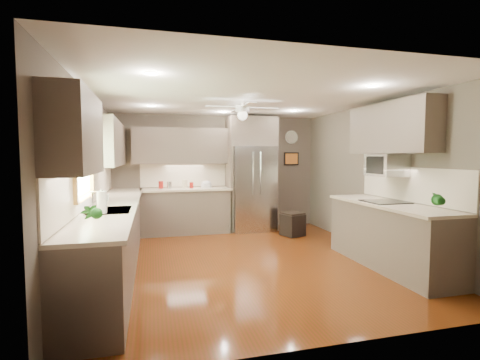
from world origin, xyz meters
name	(u,v)px	position (x,y,z in m)	size (l,w,h in m)	color
floor	(247,261)	(0.00, 0.00, 0.00)	(5.00, 5.00, 0.00)	#4E280A
ceiling	(247,97)	(0.00, 0.00, 2.50)	(5.00, 5.00, 0.00)	white
wall_back	(217,172)	(0.00, 2.50, 1.25)	(4.50, 4.50, 0.00)	brown
wall_front	(328,201)	(0.00, -2.50, 1.25)	(4.50, 4.50, 0.00)	brown
wall_left	(88,183)	(-2.25, 0.00, 1.25)	(5.00, 5.00, 0.00)	brown
wall_right	(376,178)	(2.25, 0.00, 1.25)	(5.00, 5.00, 0.00)	brown
canister_a	(161,185)	(-1.23, 2.24, 1.02)	(0.10, 0.10, 0.15)	maroon
canister_b	(169,185)	(-1.06, 2.21, 1.01)	(0.10, 0.10, 0.15)	silver
canister_c	(185,184)	(-0.74, 2.24, 1.03)	(0.11, 0.11, 0.18)	beige
canister_d	(191,185)	(-0.61, 2.21, 1.00)	(0.08, 0.08, 0.12)	maroon
soap_bottle	(104,198)	(-2.06, 0.03, 1.04)	(0.09, 0.09, 0.20)	white
potted_plant_left	(91,212)	(-1.95, -1.70, 1.10)	(0.17, 0.12, 0.33)	#1B5C1A
potted_plant_right	(439,200)	(1.90, -1.68, 1.10)	(0.17, 0.14, 0.31)	#1B5C1A
bowl	(206,186)	(-0.29, 2.21, 0.97)	(0.23, 0.23, 0.06)	beige
left_run	(114,235)	(-1.95, 0.15, 0.48)	(0.65, 4.70, 1.45)	brown
back_run	(186,210)	(-0.72, 2.20, 0.48)	(1.85, 0.65, 1.45)	brown
uppers	(193,140)	(-0.74, 0.71, 1.87)	(4.50, 4.70, 0.95)	brown
window	(83,161)	(-2.22, -0.50, 1.55)	(0.05, 1.12, 0.92)	#BFF2B2
sink	(110,213)	(-1.93, -0.50, 0.91)	(0.50, 0.70, 0.32)	silver
refrigerator	(252,176)	(0.70, 2.16, 1.19)	(1.06, 0.75, 2.45)	silver
right_run	(390,234)	(1.93, -0.80, 0.48)	(0.70, 2.20, 1.45)	brown
microwave	(386,165)	(2.03, -0.55, 1.48)	(0.43, 0.55, 0.34)	silver
ceiling_fan	(242,111)	(0.00, 0.30, 2.33)	(1.18, 1.18, 0.32)	white
recessed_lights	(238,101)	(-0.04, 0.40, 2.49)	(2.84, 3.14, 0.01)	white
wall_clock	(291,137)	(1.75, 2.48, 2.05)	(0.30, 0.03, 0.30)	white
framed_print	(291,159)	(1.75, 2.48, 1.55)	(0.36, 0.03, 0.30)	black
stool	(293,224)	(1.33, 1.38, 0.24)	(0.49, 0.49, 0.46)	black
paper_towel	(102,202)	(-1.98, -0.81, 1.08)	(0.11, 0.11, 0.28)	white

